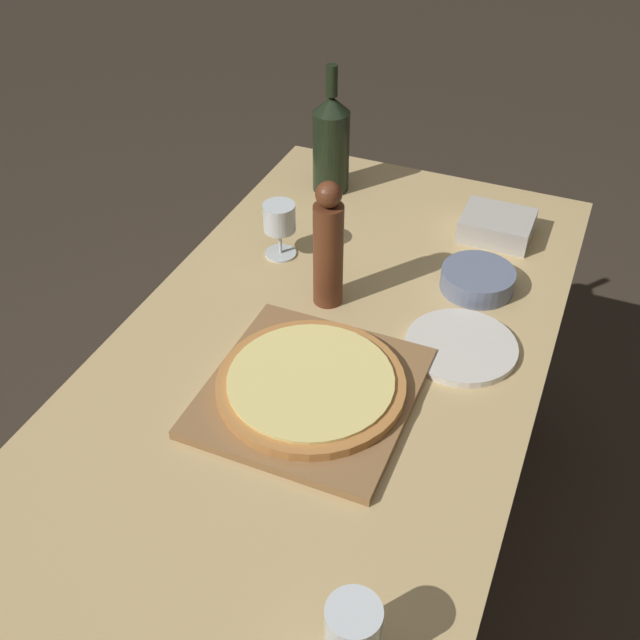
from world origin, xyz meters
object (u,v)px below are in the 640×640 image
pepper_mill (328,247)px  small_bowl (477,280)px  wine_glass (279,220)px  pizza (311,383)px  wine_bottle (331,142)px

pepper_mill → small_bowl: 0.33m
wine_glass → small_bowl: (0.43, 0.05, -0.07)m
pizza → small_bowl: bearing=65.3°
wine_glass → pizza: bearing=-58.0°
pizza → pepper_mill: bearing=106.1°
pizza → small_bowl: 0.46m
pepper_mill → small_bowl: pepper_mill is taller
wine_bottle → pepper_mill: wine_bottle is taller
pizza → wine_glass: bearing=122.0°
pizza → wine_glass: (-0.24, 0.38, 0.06)m
pizza → small_bowl: (0.19, 0.42, -0.01)m
pizza → pepper_mill: 0.29m
pepper_mill → wine_glass: pepper_mill is taller
pepper_mill → wine_glass: (-0.16, 0.11, -0.04)m
wine_bottle → small_bowl: bearing=-31.4°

